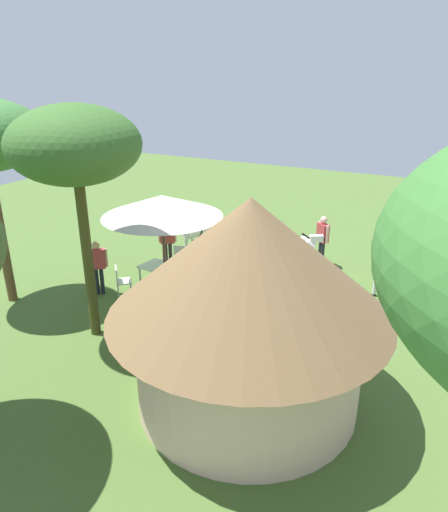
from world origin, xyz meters
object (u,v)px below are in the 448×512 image
(striped_lounge_chair, at_px, (334,301))
(patio_chair_near_lawn, at_px, (197,287))
(patio_chair_east_end, at_px, (180,258))
(zebra_toward_hut, at_px, (385,257))
(shade_umbrella, at_px, (162,206))
(guest_behind_table, at_px, (98,263))
(zebra_by_umbrella, at_px, (284,250))
(zebra_nearest_camera, at_px, (200,226))
(thatched_hut, at_px, (249,296))
(patio_chair_near_hut, at_px, (121,279))
(standing_watcher, at_px, (323,236))
(guest_beside_umbrella, at_px, (167,238))
(acacia_tree_right_background, at_px, (75,147))
(patio_dining_table, at_px, (165,270))

(striped_lounge_chair, bearing_deg, patio_chair_near_lawn, -10.70)
(patio_chair_east_end, distance_m, zebra_toward_hut, 6.22)
(shade_umbrella, height_order, guest_behind_table, shade_umbrella)
(patio_chair_near_lawn, relative_size, zebra_by_umbrella, 0.47)
(zebra_nearest_camera, bearing_deg, thatched_hut, 147.03)
(patio_chair_near_hut, bearing_deg, standing_watcher, 95.30)
(patio_chair_near_hut, distance_m, guest_beside_umbrella, 2.48)
(patio_chair_east_end, height_order, patio_chair_near_hut, same)
(patio_chair_near_lawn, relative_size, patio_chair_east_end, 1.00)
(patio_chair_east_end, height_order, zebra_nearest_camera, zebra_nearest_camera)
(standing_watcher, bearing_deg, thatched_hut, 137.29)
(guest_beside_umbrella, distance_m, zebra_by_umbrella, 3.81)
(zebra_by_umbrella, xyz_separation_m, acacia_tree_right_background, (2.98, 5.20, 3.60))
(zebra_toward_hut, bearing_deg, shade_umbrella, 22.36)
(guest_behind_table, relative_size, striped_lounge_chair, 1.67)
(patio_chair_east_end, bearing_deg, guest_beside_umbrella, -39.67)
(thatched_hut, bearing_deg, patio_chair_east_end, -45.86)
(patio_chair_near_lawn, relative_size, patio_chair_near_hut, 1.00)
(patio_dining_table, xyz_separation_m, zebra_nearest_camera, (0.70, -3.24, 0.29))
(zebra_by_umbrella, bearing_deg, thatched_hut, -15.14)
(thatched_hut, distance_m, patio_dining_table, 5.59)
(patio_chair_near_hut, relative_size, zebra_toward_hut, 0.39)
(zebra_nearest_camera, distance_m, acacia_tree_right_background, 7.06)
(guest_beside_umbrella, xyz_separation_m, striped_lounge_chair, (-5.65, 0.45, -0.76))
(patio_chair_near_hut, relative_size, striped_lounge_chair, 0.93)
(patio_dining_table, xyz_separation_m, zebra_toward_hut, (-5.63, -3.06, 0.36))
(patio_chair_near_hut, height_order, standing_watcher, standing_watcher)
(striped_lounge_chair, bearing_deg, patio_chair_near_hut, -13.74)
(zebra_nearest_camera, xyz_separation_m, zebra_by_umbrella, (-3.46, 0.85, 0.02))
(guest_beside_umbrella, bearing_deg, zebra_by_umbrella, -18.15)
(thatched_hut, relative_size, striped_lounge_chair, 5.39)
(shade_umbrella, bearing_deg, striped_lounge_chair, -166.68)
(patio_chair_east_end, relative_size, striped_lounge_chair, 0.93)
(patio_chair_east_end, bearing_deg, thatched_hut, 120.46)
(patio_dining_table, xyz_separation_m, guest_beside_umbrella, (0.95, -1.57, 0.35))
(zebra_by_umbrella, height_order, acacia_tree_right_background, acacia_tree_right_background)
(guest_behind_table, relative_size, zebra_by_umbrella, 0.84)
(patio_chair_near_hut, height_order, striped_lounge_chair, patio_chair_near_hut)
(patio_chair_near_lawn, height_order, zebra_toward_hut, zebra_toward_hut)
(guest_beside_umbrella, distance_m, zebra_toward_hut, 6.75)
(thatched_hut, distance_m, patio_chair_east_end, 6.65)
(guest_behind_table, bearing_deg, patio_chair_near_hut, 156.12)
(shade_umbrella, bearing_deg, zebra_nearest_camera, -77.88)
(thatched_hut, xyz_separation_m, patio_chair_near_hut, (5.12, -2.49, -1.75))
(standing_watcher, bearing_deg, zebra_nearest_camera, 52.34)
(standing_watcher, bearing_deg, zebra_toward_hut, -161.88)
(zebra_nearest_camera, relative_size, acacia_tree_right_background, 0.37)
(patio_dining_table, bearing_deg, acacia_tree_right_background, 85.71)
(patio_dining_table, height_order, patio_chair_near_lawn, patio_chair_near_lawn)
(patio_chair_east_end, height_order, zebra_by_umbrella, zebra_by_umbrella)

